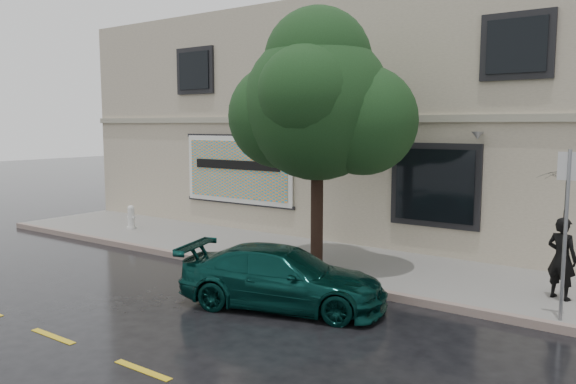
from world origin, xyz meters
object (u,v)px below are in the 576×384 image
Objects in this scene: car at (283,277)px; pedestrian at (562,258)px; street_tree at (318,107)px; fire_hydrant at (131,217)px.

pedestrian is (4.30, 3.08, 0.36)m from car.
street_tree is 7.09× the size of fire_hydrant.
pedestrian reaches higher than fire_hydrant.
car is 8.75m from fire_hydrant.
pedestrian is at bearing -4.02° from fire_hydrant.
fire_hydrant is (-12.48, 0.01, -0.42)m from pedestrian.
street_tree reaches higher than pedestrian.
car is at bearing -24.64° from fire_hydrant.
pedestrian reaches higher than car.
car is 5.30m from pedestrian.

